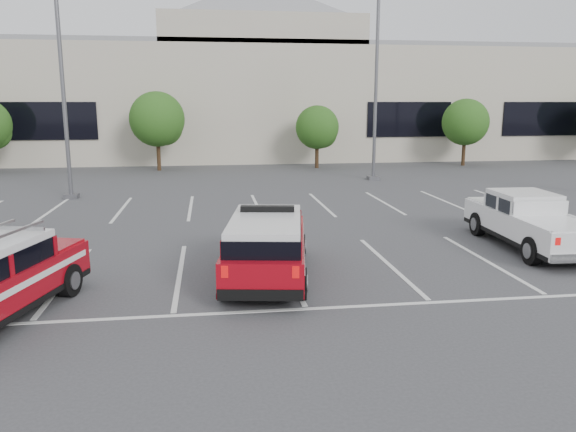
{
  "coord_description": "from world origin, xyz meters",
  "views": [
    {
      "loc": [
        -1.9,
        -13.63,
        4.19
      ],
      "look_at": [
        0.25,
        1.64,
        1.05
      ],
      "focal_mm": 35.0,
      "sensor_mm": 36.0,
      "label": 1
    }
  ],
  "objects_px": {
    "tree_mid_right": "(318,129)",
    "light_pole_left": "(62,78)",
    "light_pole_mid": "(376,83)",
    "fire_chief_suv": "(267,250)",
    "white_pickup": "(529,226)",
    "tree_right": "(466,124)",
    "convention_building": "(234,95)",
    "tree_mid_left": "(159,121)"
  },
  "relations": [
    {
      "from": "light_pole_left",
      "to": "light_pole_mid",
      "type": "distance_m",
      "value": 15.52
    },
    {
      "from": "tree_mid_left",
      "to": "tree_mid_right",
      "type": "distance_m",
      "value": 10.01
    },
    {
      "from": "tree_right",
      "to": "light_pole_left",
      "type": "relative_size",
      "value": 0.43
    },
    {
      "from": "tree_mid_right",
      "to": "light_pole_left",
      "type": "bearing_deg",
      "value": -142.5
    },
    {
      "from": "tree_mid_right",
      "to": "fire_chief_suv",
      "type": "xyz_separation_m",
      "value": [
        -5.68,
        -22.73,
        -1.8
      ]
    },
    {
      "from": "light_pole_mid",
      "to": "fire_chief_suv",
      "type": "relative_size",
      "value": 2.02
    },
    {
      "from": "tree_right",
      "to": "tree_mid_left",
      "type": "bearing_deg",
      "value": 180.0
    },
    {
      "from": "tree_mid_left",
      "to": "tree_right",
      "type": "xyz_separation_m",
      "value": [
        20.0,
        -0.0,
        -0.27
      ]
    },
    {
      "from": "fire_chief_suv",
      "to": "light_pole_left",
      "type": "bearing_deg",
      "value": 129.38
    },
    {
      "from": "tree_mid_right",
      "to": "tree_right",
      "type": "bearing_deg",
      "value": 0.0
    },
    {
      "from": "tree_right",
      "to": "tree_mid_right",
      "type": "bearing_deg",
      "value": -180.0
    },
    {
      "from": "tree_mid_right",
      "to": "tree_right",
      "type": "distance_m",
      "value": 10.0
    },
    {
      "from": "tree_right",
      "to": "convention_building",
      "type": "bearing_deg",
      "value": 146.63
    },
    {
      "from": "convention_building",
      "to": "fire_chief_suv",
      "type": "bearing_deg",
      "value": -91.36
    },
    {
      "from": "light_pole_mid",
      "to": "white_pickup",
      "type": "bearing_deg",
      "value": -88.87
    },
    {
      "from": "tree_mid_left",
      "to": "light_pole_mid",
      "type": "height_order",
      "value": "light_pole_mid"
    },
    {
      "from": "tree_mid_right",
      "to": "light_pole_mid",
      "type": "height_order",
      "value": "light_pole_mid"
    },
    {
      "from": "light_pole_left",
      "to": "fire_chief_suv",
      "type": "bearing_deg",
      "value": -59.7
    },
    {
      "from": "tree_right",
      "to": "light_pole_left",
      "type": "xyz_separation_m",
      "value": [
        -23.09,
        -10.05,
        2.41
      ]
    },
    {
      "from": "tree_right",
      "to": "light_pole_left",
      "type": "height_order",
      "value": "light_pole_left"
    },
    {
      "from": "tree_mid_left",
      "to": "light_pole_left",
      "type": "relative_size",
      "value": 0.47
    },
    {
      "from": "tree_mid_left",
      "to": "tree_mid_right",
      "type": "bearing_deg",
      "value": -0.0
    },
    {
      "from": "fire_chief_suv",
      "to": "tree_right",
      "type": "bearing_deg",
      "value": 64.49
    },
    {
      "from": "light_pole_left",
      "to": "tree_mid_left",
      "type": "bearing_deg",
      "value": 72.9
    },
    {
      "from": "tree_mid_right",
      "to": "light_pole_left",
      "type": "height_order",
      "value": "light_pole_left"
    },
    {
      "from": "convention_building",
      "to": "tree_right",
      "type": "relative_size",
      "value": 13.58
    },
    {
      "from": "tree_mid_left",
      "to": "light_pole_left",
      "type": "height_order",
      "value": "light_pole_left"
    },
    {
      "from": "tree_mid_left",
      "to": "fire_chief_suv",
      "type": "bearing_deg",
      "value": -79.24
    },
    {
      "from": "tree_mid_left",
      "to": "tree_mid_right",
      "type": "height_order",
      "value": "tree_mid_left"
    },
    {
      "from": "tree_mid_left",
      "to": "fire_chief_suv",
      "type": "height_order",
      "value": "tree_mid_left"
    },
    {
      "from": "white_pickup",
      "to": "light_pole_mid",
      "type": "bearing_deg",
      "value": 93.36
    },
    {
      "from": "white_pickup",
      "to": "convention_building",
      "type": "bearing_deg",
      "value": 105.28
    },
    {
      "from": "tree_mid_right",
      "to": "light_pole_left",
      "type": "xyz_separation_m",
      "value": [
        -13.09,
        -10.05,
        2.68
      ]
    },
    {
      "from": "light_pole_mid",
      "to": "white_pickup",
      "type": "height_order",
      "value": "light_pole_mid"
    },
    {
      "from": "convention_building",
      "to": "light_pole_left",
      "type": "height_order",
      "value": "convention_building"
    },
    {
      "from": "light_pole_left",
      "to": "light_pole_mid",
      "type": "height_order",
      "value": "same"
    },
    {
      "from": "tree_mid_left",
      "to": "light_pole_mid",
      "type": "relative_size",
      "value": 0.47
    },
    {
      "from": "fire_chief_suv",
      "to": "white_pickup",
      "type": "distance_m",
      "value": 8.1
    },
    {
      "from": "tree_mid_right",
      "to": "tree_right",
      "type": "xyz_separation_m",
      "value": [
        10.0,
        0.0,
        0.27
      ]
    },
    {
      "from": "convention_building",
      "to": "tree_right",
      "type": "distance_m",
      "value": 17.96
    },
    {
      "from": "light_pole_left",
      "to": "white_pickup",
      "type": "xyz_separation_m",
      "value": [
        15.29,
        -10.81,
        -4.56
      ]
    },
    {
      "from": "fire_chief_suv",
      "to": "tree_mid_left",
      "type": "bearing_deg",
      "value": 109.85
    }
  ]
}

